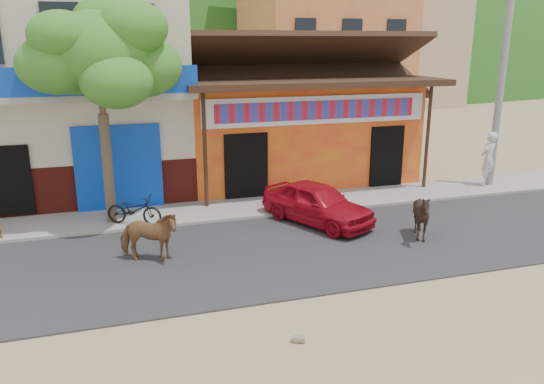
{
  "coord_description": "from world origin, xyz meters",
  "views": [
    {
      "loc": [
        -4.42,
        -9.03,
        4.99
      ],
      "look_at": [
        -0.75,
        3.0,
        1.4
      ],
      "focal_mm": 35.0,
      "sensor_mm": 36.0,
      "label": 1
    }
  ],
  "objects": [
    {
      "name": "ground",
      "position": [
        0.0,
        0.0,
        0.0
      ],
      "size": [
        120.0,
        120.0,
        0.0
      ],
      "primitive_type": "plane",
      "color": "#9E825B",
      "rests_on": "ground"
    },
    {
      "name": "road",
      "position": [
        0.0,
        2.5,
        0.02
      ],
      "size": [
        60.0,
        5.0,
        0.04
      ],
      "primitive_type": "cube",
      "color": "#28282B",
      "rests_on": "ground"
    },
    {
      "name": "sidewalk",
      "position": [
        0.0,
        6.0,
        0.06
      ],
      "size": [
        60.0,
        2.0,
        0.12
      ],
      "primitive_type": "cube",
      "color": "gray",
      "rests_on": "ground"
    },
    {
      "name": "dance_club",
      "position": [
        2.0,
        10.0,
        1.8
      ],
      "size": [
        8.0,
        6.0,
        3.6
      ],
      "primitive_type": "cube",
      "color": "orange",
      "rests_on": "ground"
    },
    {
      "name": "cafe_building",
      "position": [
        -5.5,
        10.0,
        3.5
      ],
      "size": [
        7.0,
        6.0,
        7.0
      ],
      "primitive_type": "cube",
      "color": "beige",
      "rests_on": "ground"
    },
    {
      "name": "apartment_front",
      "position": [
        9.0,
        24.0,
        6.0
      ],
      "size": [
        9.0,
        9.0,
        12.0
      ],
      "primitive_type": "cube",
      "color": "#CC723F",
      "rests_on": "ground"
    },
    {
      "name": "apartment_rear",
      "position": [
        18.0,
        30.0,
        5.0
      ],
      "size": [
        8.0,
        8.0,
        10.0
      ],
      "primitive_type": "cube",
      "color": "tan",
      "rests_on": "ground"
    },
    {
      "name": "tree",
      "position": [
        -4.6,
        5.8,
        3.12
      ],
      "size": [
        3.0,
        3.0,
        6.0
      ],
      "primitive_type": null,
      "color": "#2D721E",
      "rests_on": "sidewalk"
    },
    {
      "name": "utility_pole",
      "position": [
        8.2,
        6.0,
        4.12
      ],
      "size": [
        0.24,
        0.24,
        8.0
      ],
      "primitive_type": "cylinder",
      "color": "gray",
      "rests_on": "sidewalk"
    },
    {
      "name": "cow_tan",
      "position": [
        -3.8,
        2.78,
        0.64
      ],
      "size": [
        1.56,
        1.08,
        1.21
      ],
      "primitive_type": "imported",
      "rotation": [
        0.0,
        0.0,
        1.24
      ],
      "color": "brown",
      "rests_on": "road"
    },
    {
      "name": "cow_dark",
      "position": [
        3.04,
        2.19,
        0.67
      ],
      "size": [
        1.45,
        1.39,
        1.26
      ],
      "primitive_type": "imported",
      "rotation": [
        0.0,
        0.0,
        -1.17
      ],
      "color": "black",
      "rests_on": "road"
    },
    {
      "name": "red_car",
      "position": [
        0.93,
        4.16,
        0.62
      ],
      "size": [
        2.78,
        3.67,
        1.16
      ],
      "primitive_type": "imported",
      "rotation": [
        0.0,
        0.0,
        0.47
      ],
      "color": "#AA0C1B",
      "rests_on": "road"
    },
    {
      "name": "scooter",
      "position": [
        -4.0,
        5.3,
        0.53
      ],
      "size": [
        1.65,
        1.21,
        0.83
      ],
      "primitive_type": "imported",
      "rotation": [
        0.0,
        0.0,
        1.09
      ],
      "color": "black",
      "rests_on": "sidewalk"
    },
    {
      "name": "pedestrian",
      "position": [
        8.0,
        5.96,
        1.06
      ],
      "size": [
        0.81,
        0.69,
        1.87
      ],
      "primitive_type": "imported",
      "rotation": [
        0.0,
        0.0,
        3.56
      ],
      "color": "silver",
      "rests_on": "sidewalk"
    }
  ]
}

